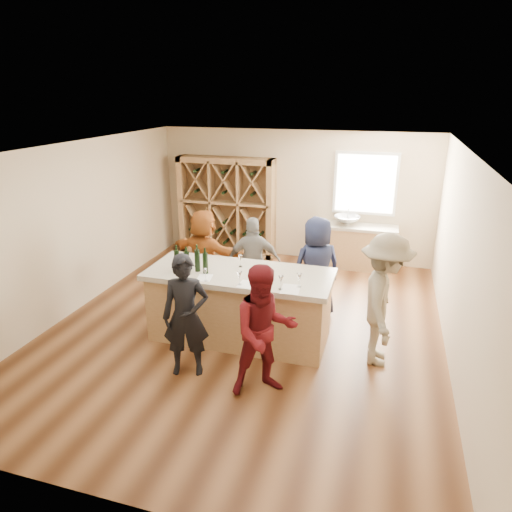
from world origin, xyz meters
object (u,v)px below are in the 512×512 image
(person_near_right, at_px, (265,331))
(wine_bottle_b, at_px, (187,262))
(wine_bottle_d, at_px, (205,263))
(person_far_mid, at_px, (254,262))
(wine_bottle_c, at_px, (197,261))
(person_server, at_px, (384,300))
(person_far_right, at_px, (316,268))
(wine_bottle_a, at_px, (177,261))
(tasting_counter_base, at_px, (240,308))
(person_near_left, at_px, (186,316))
(person_far_left, at_px, (205,255))
(wine_rack, at_px, (227,207))
(sink, at_px, (347,220))

(person_near_right, bearing_deg, wine_bottle_b, 117.39)
(wine_bottle_d, distance_m, person_far_mid, 1.44)
(wine_bottle_c, height_order, person_server, person_server)
(wine_bottle_d, relative_size, person_server, 0.17)
(person_near_right, bearing_deg, wine_bottle_d, 110.12)
(person_far_right, bearing_deg, wine_bottle_a, 2.04)
(tasting_counter_base, height_order, wine_bottle_a, wine_bottle_a)
(wine_bottle_c, bearing_deg, tasting_counter_base, 13.62)
(person_far_mid, bearing_deg, wine_bottle_d, 59.49)
(tasting_counter_base, height_order, wine_bottle_b, wine_bottle_b)
(person_near_left, xyz_separation_m, person_far_left, (-0.68, 2.26, -0.01))
(wine_rack, relative_size, sink, 4.06)
(sink, xyz_separation_m, wine_bottle_a, (-2.09, -3.73, 0.22))
(wine_bottle_a, distance_m, person_far_right, 2.28)
(person_near_right, distance_m, person_far_right, 2.25)
(wine_rack, relative_size, wine_bottle_b, 6.95)
(wine_bottle_a, bearing_deg, wine_bottle_d, 1.50)
(person_near_left, distance_m, person_server, 2.63)
(wine_bottle_c, distance_m, person_server, 2.67)
(wine_bottle_a, bearing_deg, person_far_mid, 60.51)
(wine_rack, distance_m, wine_bottle_b, 3.93)
(wine_bottle_a, bearing_deg, sink, 60.76)
(wine_bottle_b, height_order, person_server, person_server)
(sink, height_order, wine_bottle_d, wine_bottle_d)
(wine_rack, xyz_separation_m, person_near_left, (1.12, -4.66, -0.27))
(person_near_left, bearing_deg, person_near_right, -23.10)
(person_far_mid, xyz_separation_m, person_far_right, (1.09, -0.08, 0.05))
(wine_bottle_a, relative_size, wine_bottle_d, 0.99)
(person_far_mid, distance_m, person_far_right, 1.10)
(wine_rack, distance_m, person_server, 5.11)
(sink, bearing_deg, wine_bottle_b, -116.85)
(wine_rack, relative_size, wine_bottle_c, 6.77)
(wine_bottle_b, relative_size, person_far_right, 0.19)
(person_far_left, bearing_deg, person_near_right, 141.12)
(person_near_left, xyz_separation_m, person_near_right, (1.09, -0.11, 0.01))
(wine_bottle_a, bearing_deg, person_far_left, 96.71)
(wine_bottle_a, xyz_separation_m, person_near_left, (0.51, -0.86, -0.40))
(wine_rack, relative_size, person_far_mid, 1.38)
(tasting_counter_base, bearing_deg, person_server, -1.86)
(wine_bottle_c, relative_size, wine_bottle_d, 1.05)
(person_server, height_order, person_far_mid, person_server)
(wine_rack, height_order, person_server, wine_rack)
(person_far_left, bearing_deg, tasting_counter_base, 145.82)
(sink, distance_m, person_far_mid, 2.74)
(tasting_counter_base, distance_m, wine_bottle_b, 1.06)
(wine_bottle_d, distance_m, person_server, 2.53)
(wine_bottle_a, height_order, person_far_mid, person_far_mid)
(wine_bottle_b, height_order, person_near_right, person_near_right)
(wine_rack, relative_size, wine_bottle_d, 7.13)
(wine_rack, height_order, person_far_right, wine_rack)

